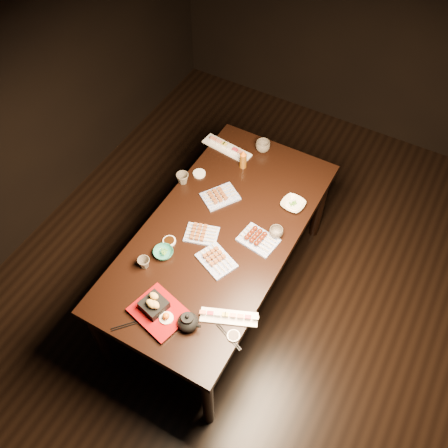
{
  "coord_description": "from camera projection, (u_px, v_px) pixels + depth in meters",
  "views": [
    {
      "loc": [
        0.54,
        -1.36,
        3.27
      ],
      "look_at": [
        -0.39,
        0.3,
        0.77
      ],
      "focal_mm": 40.0,
      "sensor_mm": 36.0,
      "label": 1
    }
  ],
  "objects": [
    {
      "name": "chopsticks_se",
      "position": [
        229.0,
        337.0,
        2.7
      ],
      "size": [
        0.19,
        0.09,
        0.01
      ],
      "primitive_type": null,
      "rotation": [
        0.0,
        0.0,
        -0.37
      ],
      "color": "black",
      "rests_on": "dining_table"
    },
    {
      "name": "condiment_bottle",
      "position": [
        243.0,
        159.0,
        3.42
      ],
      "size": [
        0.07,
        0.07,
        0.15
      ],
      "primitive_type": "cylinder",
      "rotation": [
        0.0,
        0.0,
        0.54
      ],
      "color": "#63380D",
      "rests_on": "dining_table"
    },
    {
      "name": "sauce_dish_se",
      "position": [
        234.0,
        336.0,
        2.7
      ],
      "size": [
        0.09,
        0.09,
        0.01
      ],
      "primitive_type": "cylinder",
      "rotation": [
        0.0,
        0.0,
        0.22
      ],
      "color": "white",
      "rests_on": "dining_table"
    },
    {
      "name": "tsukune_plate",
      "position": [
        258.0,
        238.0,
        3.07
      ],
      "size": [
        0.25,
        0.2,
        0.06
      ],
      "primitive_type": null,
      "rotation": [
        0.0,
        0.0,
        -0.15
      ],
      "color": "#828EB6",
      "rests_on": "dining_table"
    },
    {
      "name": "teacup_far_left",
      "position": [
        183.0,
        178.0,
        3.35
      ],
      "size": [
        0.09,
        0.09,
        0.08
      ],
      "primitive_type": "imported",
      "rotation": [
        0.0,
        0.0,
        0.11
      ],
      "color": "brown",
      "rests_on": "dining_table"
    },
    {
      "name": "teacup_far_right",
      "position": [
        263.0,
        146.0,
        3.54
      ],
      "size": [
        0.14,
        0.14,
        0.08
      ],
      "primitive_type": "imported",
      "rotation": [
        0.0,
        0.0,
        0.55
      ],
      "color": "brown",
      "rests_on": "dining_table"
    },
    {
      "name": "yakitori_plate_right",
      "position": [
        216.0,
        259.0,
        2.98
      ],
      "size": [
        0.27,
        0.24,
        0.06
      ],
      "primitive_type": null,
      "rotation": [
        0.0,
        0.0,
        -0.41
      ],
      "color": "#828EB6",
      "rests_on": "dining_table"
    },
    {
      "name": "edamame_bowl_green",
      "position": [
        163.0,
        253.0,
        3.01
      ],
      "size": [
        0.13,
        0.13,
        0.04
      ],
      "primitive_type": "imported",
      "rotation": [
        0.0,
        0.0,
        -0.06
      ],
      "color": "#287C68",
      "rests_on": "dining_table"
    },
    {
      "name": "yakitori_plate_center",
      "position": [
        202.0,
        233.0,
        3.1
      ],
      "size": [
        0.24,
        0.2,
        0.05
      ],
      "primitive_type": null,
      "rotation": [
        0.0,
        0.0,
        0.3
      ],
      "color": "#828EB6",
      "rests_on": "dining_table"
    },
    {
      "name": "yakitori_plate_left",
      "position": [
        220.0,
        194.0,
        3.28
      ],
      "size": [
        0.26,
        0.28,
        0.06
      ],
      "primitive_type": null,
      "rotation": [
        0.0,
        0.0,
        0.99
      ],
      "color": "#828EB6",
      "rests_on": "dining_table"
    },
    {
      "name": "chopsticks_near",
      "position": [
        132.0,
        324.0,
        2.75
      ],
      "size": [
        0.17,
        0.18,
        0.01
      ],
      "primitive_type": null,
      "rotation": [
        0.0,
        0.0,
        0.84
      ],
      "color": "black",
      "rests_on": "dining_table"
    },
    {
      "name": "sushi_platter_near",
      "position": [
        229.0,
        316.0,
        2.76
      ],
      "size": [
        0.33,
        0.21,
        0.04
      ],
      "primitive_type": null,
      "rotation": [
        0.0,
        0.0,
        0.4
      ],
      "color": "white",
      "rests_on": "dining_table"
    },
    {
      "name": "sauce_dish_nw",
      "position": [
        199.0,
        174.0,
        3.42
      ],
      "size": [
        0.1,
        0.1,
        0.02
      ],
      "primitive_type": "cylinder",
      "rotation": [
        0.0,
        0.0,
        -0.13
      ],
      "color": "white",
      "rests_on": "dining_table"
    },
    {
      "name": "dining_table",
      "position": [
        220.0,
        264.0,
        3.43
      ],
      "size": [
        1.11,
        1.9,
        0.75
      ],
      "primitive_type": "cube",
      "rotation": [
        0.0,
        0.0,
        0.12
      ],
      "color": "black",
      "rests_on": "ground"
    },
    {
      "name": "sauce_dish_west",
      "position": [
        169.0,
        241.0,
        3.08
      ],
      "size": [
        0.09,
        0.09,
        0.01
      ],
      "primitive_type": "cylinder",
      "rotation": [
        0.0,
        0.0,
        -0.15
      ],
      "color": "white",
      "rests_on": "dining_table"
    },
    {
      "name": "teacup_near_left",
      "position": [
        144.0,
        263.0,
        2.95
      ],
      "size": [
        0.08,
        0.08,
        0.07
      ],
      "primitive_type": "imported",
      "rotation": [
        0.0,
        0.0,
        -0.04
      ],
      "color": "brown",
      "rests_on": "dining_table"
    },
    {
      "name": "teacup_mid_right",
      "position": [
        276.0,
        232.0,
        3.09
      ],
      "size": [
        0.1,
        0.1,
        0.07
      ],
      "primitive_type": "imported",
      "rotation": [
        0.0,
        0.0,
        -0.2
      ],
      "color": "brown",
      "rests_on": "dining_table"
    },
    {
      "name": "ground",
      "position": [
        252.0,
        342.0,
        3.48
      ],
      "size": [
        5.0,
        5.0,
        0.0
      ],
      "primitive_type": "plane",
      "color": "black",
      "rests_on": "ground"
    },
    {
      "name": "sauce_dish_east",
      "position": [
        294.0,
        205.0,
        3.25
      ],
      "size": [
        0.11,
        0.11,
        0.02
      ],
      "primitive_type": "cylinder",
      "rotation": [
        0.0,
        0.0,
        -0.28
      ],
      "color": "white",
      "rests_on": "dining_table"
    },
    {
      "name": "edamame_bowl_cream",
      "position": [
        293.0,
        204.0,
        3.24
      ],
      "size": [
        0.17,
        0.17,
        0.04
      ],
      "primitive_type": "imported",
      "rotation": [
        0.0,
        0.0,
        -0.13
      ],
      "color": "beige",
      "rests_on": "dining_table"
    },
    {
      "name": "sushi_platter_far",
      "position": [
        227.0,
        147.0,
        3.56
      ],
      "size": [
        0.38,
        0.15,
        0.05
      ],
      "primitive_type": null,
      "rotation": [
        0.0,
        0.0,
        3.02
      ],
      "color": "white",
      "rests_on": "dining_table"
    },
    {
      "name": "tempura_tray",
      "position": [
        159.0,
        309.0,
        2.74
      ],
      "size": [
        0.35,
        0.3,
        0.11
      ],
      "primitive_type": null,
      "rotation": [
        0.0,
        0.0,
        -0.25
      ],
      "color": "black",
      "rests_on": "dining_table"
    },
    {
      "name": "teapot",
      "position": [
        188.0,
        321.0,
        2.7
      ],
      "size": [
        0.14,
        0.14,
        0.12
      ],
      "primitive_type": null,
      "rotation": [
        0.0,
        0.0,
        0.03
      ],
      "color": "black",
      "rests_on": "dining_table"
    }
  ]
}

